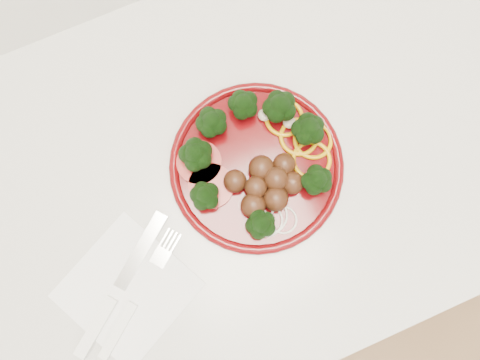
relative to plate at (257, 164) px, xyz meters
name	(u,v)px	position (x,y,z in m)	size (l,w,h in m)	color
counter	(258,194)	(0.03, 0.01, -0.47)	(2.40, 0.60, 0.90)	beige
plate	(257,164)	(0.00, 0.00, 0.00)	(0.25, 0.25, 0.06)	#510508
napkin	(127,290)	(-0.23, -0.09, -0.02)	(0.15, 0.15, 0.00)	white
knife	(111,302)	(-0.26, -0.09, -0.01)	(0.18, 0.15, 0.01)	silver
fork	(127,315)	(-0.25, -0.12, -0.01)	(0.16, 0.13, 0.01)	white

